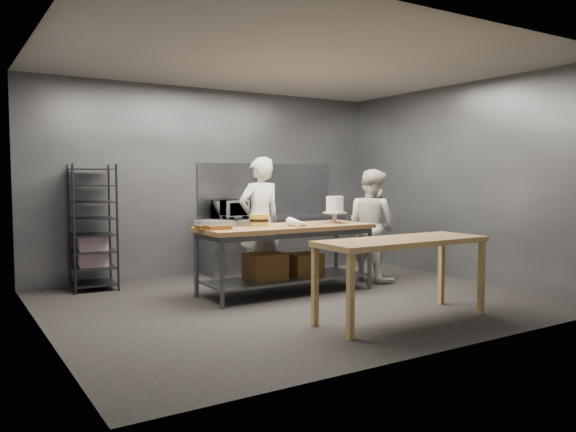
# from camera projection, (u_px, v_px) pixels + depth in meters

# --- Properties ---
(ground) EXTENTS (6.00, 6.00, 0.00)m
(ground) POSITION_uv_depth(u_px,v_px,m) (296.00, 300.00, 7.20)
(ground) COLOR black
(ground) RESTS_ON ground
(back_wall) EXTENTS (6.00, 0.04, 3.00)m
(back_wall) POSITION_uv_depth(u_px,v_px,m) (214.00, 181.00, 9.21)
(back_wall) COLOR #4C4F54
(back_wall) RESTS_ON ground
(work_table) EXTENTS (2.40, 0.90, 0.92)m
(work_table) POSITION_uv_depth(u_px,v_px,m) (284.00, 251.00, 7.58)
(work_table) COLOR olive
(work_table) RESTS_ON ground
(near_counter) EXTENTS (2.00, 0.70, 0.90)m
(near_counter) POSITION_uv_depth(u_px,v_px,m) (402.00, 246.00, 6.14)
(near_counter) COLOR #9C6C40
(near_counter) RESTS_ON ground
(back_counter) EXTENTS (2.60, 0.60, 0.90)m
(back_counter) POSITION_uv_depth(u_px,v_px,m) (276.00, 243.00, 9.54)
(back_counter) COLOR slate
(back_counter) RESTS_ON ground
(splashback_panel) EXTENTS (2.60, 0.02, 0.90)m
(splashback_panel) POSITION_uv_depth(u_px,v_px,m) (267.00, 190.00, 9.73)
(splashback_panel) COLOR slate
(splashback_panel) RESTS_ON back_counter
(speed_rack) EXTENTS (0.65, 0.70, 1.75)m
(speed_rack) POSITION_uv_depth(u_px,v_px,m) (93.00, 228.00, 7.84)
(speed_rack) COLOR black
(speed_rack) RESTS_ON ground
(chef_behind) EXTENTS (0.70, 0.48, 1.86)m
(chef_behind) POSITION_uv_depth(u_px,v_px,m) (260.00, 221.00, 8.21)
(chef_behind) COLOR white
(chef_behind) RESTS_ON ground
(chef_right) EXTENTS (0.77, 0.92, 1.68)m
(chef_right) POSITION_uv_depth(u_px,v_px,m) (372.00, 225.00, 8.49)
(chef_right) COLOR silver
(chef_right) RESTS_ON ground
(microwave) EXTENTS (0.54, 0.37, 0.30)m
(microwave) POSITION_uv_depth(u_px,v_px,m) (231.00, 209.00, 9.05)
(microwave) COLOR black
(microwave) RESTS_ON back_counter
(frosted_cake_stand) EXTENTS (0.34, 0.34, 0.38)m
(frosted_cake_stand) POSITION_uv_depth(u_px,v_px,m) (335.00, 207.00, 7.90)
(frosted_cake_stand) COLOR #AB9F89
(frosted_cake_stand) RESTS_ON work_table
(layer_cake) EXTENTS (0.25, 0.25, 0.16)m
(layer_cake) POSITION_uv_depth(u_px,v_px,m) (259.00, 220.00, 7.44)
(layer_cake) COLOR gold
(layer_cake) RESTS_ON work_table
(cake_pans) EXTENTS (0.44, 0.29, 0.07)m
(cake_pans) POSITION_uv_depth(u_px,v_px,m) (237.00, 223.00, 7.44)
(cake_pans) COLOR gray
(cake_pans) RESTS_ON work_table
(piping_bag) EXTENTS (0.13, 0.38, 0.12)m
(piping_bag) POSITION_uv_depth(u_px,v_px,m) (298.00, 222.00, 7.31)
(piping_bag) COLOR white
(piping_bag) RESTS_ON work_table
(offset_spatula) EXTENTS (0.36, 0.02, 0.02)m
(offset_spatula) POSITION_uv_depth(u_px,v_px,m) (308.00, 226.00, 7.47)
(offset_spatula) COLOR slate
(offset_spatula) RESTS_ON work_table
(pastry_clamshells) EXTENTS (0.38, 0.34, 0.11)m
(pastry_clamshells) POSITION_uv_depth(u_px,v_px,m) (213.00, 225.00, 7.01)
(pastry_clamshells) COLOR brown
(pastry_clamshells) RESTS_ON work_table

